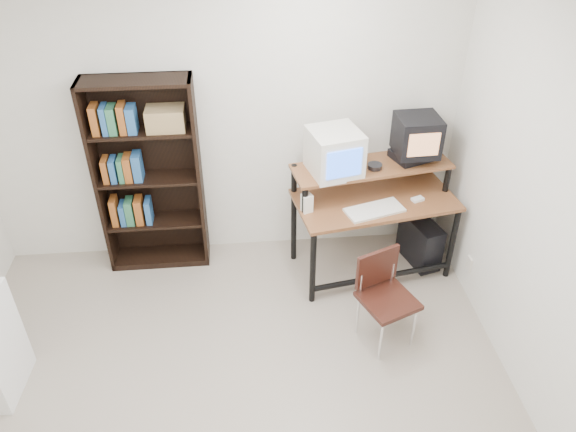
{
  "coord_description": "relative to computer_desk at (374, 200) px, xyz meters",
  "views": [
    {
      "loc": [
        0.15,
        -2.29,
        3.29
      ],
      "look_at": [
        0.47,
        1.1,
        0.92
      ],
      "focal_mm": 35.0,
      "sensor_mm": 36.0,
      "label": 1
    }
  ],
  "objects": [
    {
      "name": "floor",
      "position": [
        -1.24,
        -1.57,
        -0.71
      ],
      "size": [
        4.0,
        4.0,
        0.01
      ],
      "primitive_type": "cube",
      "color": "#A69A8A",
      "rests_on": "ground"
    },
    {
      "name": "ceiling",
      "position": [
        -1.24,
        -1.57,
        1.9
      ],
      "size": [
        4.0,
        4.0,
        0.01
      ],
      "primitive_type": "cube",
      "color": "white",
      "rests_on": "back_wall"
    },
    {
      "name": "back_wall",
      "position": [
        -1.24,
        0.43,
        0.6
      ],
      "size": [
        4.0,
        0.01,
        2.6
      ],
      "primitive_type": "cube",
      "color": "silver",
      "rests_on": "floor"
    },
    {
      "name": "computer_desk",
      "position": [
        0.0,
        0.0,
        0.0
      ],
      "size": [
        1.42,
        0.87,
        0.98
      ],
      "rotation": [
        0.0,
        0.0,
        0.17
      ],
      "color": "brown",
      "rests_on": "floor"
    },
    {
      "name": "crt_monitor",
      "position": [
        -0.35,
        0.04,
        0.45
      ],
      "size": [
        0.47,
        0.47,
        0.37
      ],
      "rotation": [
        0.0,
        0.0,
        0.24
      ],
      "color": "white",
      "rests_on": "computer_desk"
    },
    {
      "name": "vcr",
      "position": [
        0.36,
        0.2,
        0.31
      ],
      "size": [
        0.43,
        0.37,
        0.08
      ],
      "primitive_type": "cube",
      "rotation": [
        0.0,
        0.0,
        0.36
      ],
      "color": "black",
      "rests_on": "computer_desk"
    },
    {
      "name": "crt_tv",
      "position": [
        0.35,
        0.16,
        0.51
      ],
      "size": [
        0.36,
        0.36,
        0.32
      ],
      "rotation": [
        0.0,
        0.0,
        0.04
      ],
      "color": "black",
      "rests_on": "vcr"
    },
    {
      "name": "cd_spindle",
      "position": [
        -0.01,
        0.05,
        0.29
      ],
      "size": [
        0.14,
        0.14,
        0.05
      ],
      "primitive_type": "cylinder",
      "rotation": [
        0.0,
        0.0,
        0.22
      ],
      "color": "#26262B",
      "rests_on": "computer_desk"
    },
    {
      "name": "keyboard",
      "position": [
        -0.04,
        -0.21,
        0.04
      ],
      "size": [
        0.51,
        0.34,
        0.03
      ],
      "primitive_type": "cube",
      "rotation": [
        0.0,
        0.0,
        0.29
      ],
      "color": "white",
      "rests_on": "computer_desk"
    },
    {
      "name": "mousepad",
      "position": [
        0.35,
        -0.07,
        0.02
      ],
      "size": [
        0.24,
        0.21,
        0.01
      ],
      "primitive_type": "cube",
      "rotation": [
        0.0,
        0.0,
        0.13
      ],
      "color": "black",
      "rests_on": "computer_desk"
    },
    {
      "name": "mouse",
      "position": [
        0.35,
        -0.08,
        0.04
      ],
      "size": [
        0.11,
        0.09,
        0.03
      ],
      "primitive_type": "cube",
      "rotation": [
        0.0,
        0.0,
        0.35
      ],
      "color": "white",
      "rests_on": "mousepad"
    },
    {
      "name": "desk_speaker",
      "position": [
        -0.59,
        -0.15,
        0.1
      ],
      "size": [
        0.1,
        0.1,
        0.17
      ],
      "primitive_type": "cube",
      "rotation": [
        0.0,
        0.0,
        0.35
      ],
      "color": "white",
      "rests_on": "computer_desk"
    },
    {
      "name": "pc_tower",
      "position": [
        0.48,
        0.04,
        -0.49
      ],
      "size": [
        0.32,
        0.49,
        0.42
      ],
      "primitive_type": "cube",
      "rotation": [
        0.0,
        0.0,
        0.28
      ],
      "color": "black",
      "rests_on": "floor"
    },
    {
      "name": "school_chair",
      "position": [
        -0.09,
        -0.84,
        -0.24
      ],
      "size": [
        0.49,
        0.49,
        0.75
      ],
      "rotation": [
        0.0,
        0.0,
        0.39
      ],
      "color": "black",
      "rests_on": "floor"
    },
    {
      "name": "bookshelf",
      "position": [
        -1.87,
        0.29,
        0.19
      ],
      "size": [
        0.87,
        0.29,
        1.73
      ],
      "rotation": [
        0.0,
        0.0,
        0.0
      ],
      "color": "black",
      "rests_on": "floor"
    },
    {
      "name": "wall_outlet",
      "position": [
        0.75,
        -0.42,
        -0.4
      ],
      "size": [
        0.02,
        0.08,
        0.12
      ],
      "primitive_type": "cube",
      "color": "beige",
      "rests_on": "right_wall"
    }
  ]
}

